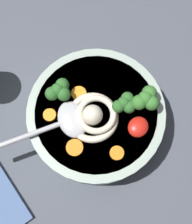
# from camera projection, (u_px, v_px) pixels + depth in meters

# --- Properties ---
(table_slab) EXTENTS (1.25, 1.25, 0.04)m
(table_slab) POSITION_uv_depth(u_px,v_px,m) (81.00, 109.00, 0.56)
(table_slab) COLOR #474C56
(table_slab) RESTS_ON ground
(soup_bowl) EXTENTS (0.22, 0.22, 0.07)m
(soup_bowl) POSITION_uv_depth(u_px,v_px,m) (96.00, 117.00, 0.50)
(soup_bowl) COLOR #9EB2A3
(soup_bowl) RESTS_ON table_slab
(noodle_pile) EXTENTS (0.09, 0.09, 0.04)m
(noodle_pile) POSITION_uv_depth(u_px,v_px,m) (94.00, 116.00, 0.45)
(noodle_pile) COLOR beige
(noodle_pile) RESTS_ON soup_bowl
(soup_spoon) EXTENTS (0.16, 0.12, 0.02)m
(soup_spoon) POSITION_uv_depth(u_px,v_px,m) (64.00, 122.00, 0.45)
(soup_spoon) COLOR #B7B7BC
(soup_spoon) RESTS_ON soup_bowl
(chili_sauce_dollop) EXTENTS (0.03, 0.03, 0.02)m
(chili_sauce_dollop) POSITION_uv_depth(u_px,v_px,m) (138.00, 127.00, 0.45)
(chili_sauce_dollop) COLOR red
(chili_sauce_dollop) RESTS_ON soup_bowl
(broccoli_floret_right) EXTENTS (0.04, 0.04, 0.03)m
(broccoli_floret_right) POSITION_uv_depth(u_px,v_px,m) (59.00, 91.00, 0.45)
(broccoli_floret_right) COLOR #7A9E60
(broccoli_floret_right) RESTS_ON soup_bowl
(broccoli_floret_beside_noodles) EXTENTS (0.05, 0.04, 0.04)m
(broccoli_floret_beside_noodles) POSITION_uv_depth(u_px,v_px,m) (146.00, 99.00, 0.45)
(broccoli_floret_beside_noodles) COLOR #7A9E60
(broccoli_floret_beside_noodles) RESTS_ON soup_bowl
(broccoli_floret_left) EXTENTS (0.04, 0.03, 0.03)m
(broccoli_floret_left) POSITION_uv_depth(u_px,v_px,m) (125.00, 104.00, 0.45)
(broccoli_floret_left) COLOR #7A9E60
(broccoli_floret_left) RESTS_ON soup_bowl
(carrot_slice_far) EXTENTS (0.02, 0.02, 0.01)m
(carrot_slice_far) POSITION_uv_depth(u_px,v_px,m) (50.00, 115.00, 0.46)
(carrot_slice_far) COLOR orange
(carrot_slice_far) RESTS_ON soup_bowl
(carrot_slice_front) EXTENTS (0.02, 0.02, 0.00)m
(carrot_slice_front) POSITION_uv_depth(u_px,v_px,m) (80.00, 92.00, 0.47)
(carrot_slice_front) COLOR orange
(carrot_slice_front) RESTS_ON soup_bowl
(carrot_slice_beside_chili) EXTENTS (0.02, 0.02, 0.01)m
(carrot_slice_beside_chili) POSITION_uv_depth(u_px,v_px,m) (117.00, 153.00, 0.45)
(carrot_slice_beside_chili) COLOR orange
(carrot_slice_beside_chili) RESTS_ON soup_bowl
(carrot_slice_rear) EXTENTS (0.03, 0.03, 0.01)m
(carrot_slice_rear) POSITION_uv_depth(u_px,v_px,m) (75.00, 148.00, 0.45)
(carrot_slice_rear) COLOR orange
(carrot_slice_rear) RESTS_ON soup_bowl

